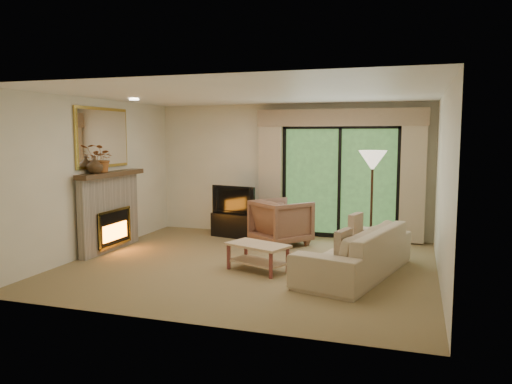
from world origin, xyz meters
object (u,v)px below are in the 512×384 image
(media_console, at_px, (236,225))
(armchair, at_px, (281,222))
(coffee_table, at_px, (258,257))
(sofa, at_px, (355,251))

(media_console, distance_m, armchair, 1.11)
(media_console, xyz_separation_m, coffee_table, (1.16, -2.24, -0.03))
(coffee_table, bearing_deg, media_console, 138.40)
(media_console, bearing_deg, sofa, -25.84)
(sofa, xyz_separation_m, coffee_table, (-1.39, -0.24, -0.15))
(media_console, height_order, coffee_table, media_console)
(armchair, bearing_deg, sofa, 172.17)
(media_console, bearing_deg, armchair, -9.03)
(coffee_table, bearing_deg, sofa, 30.95)
(sofa, relative_size, coffee_table, 2.65)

